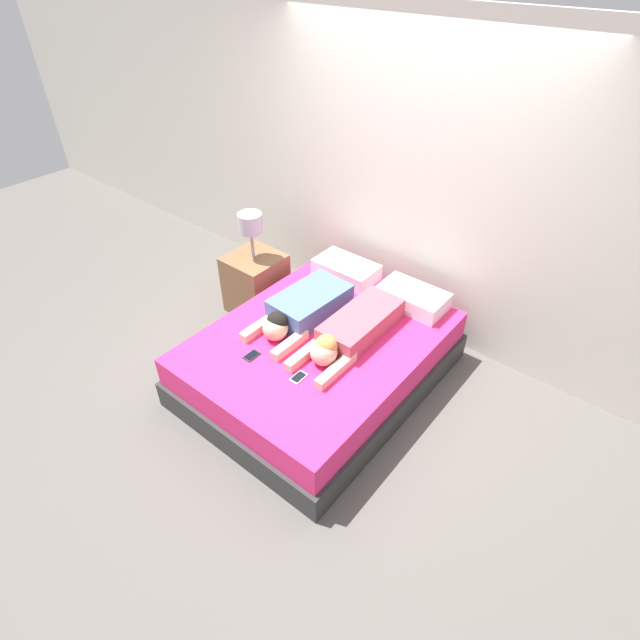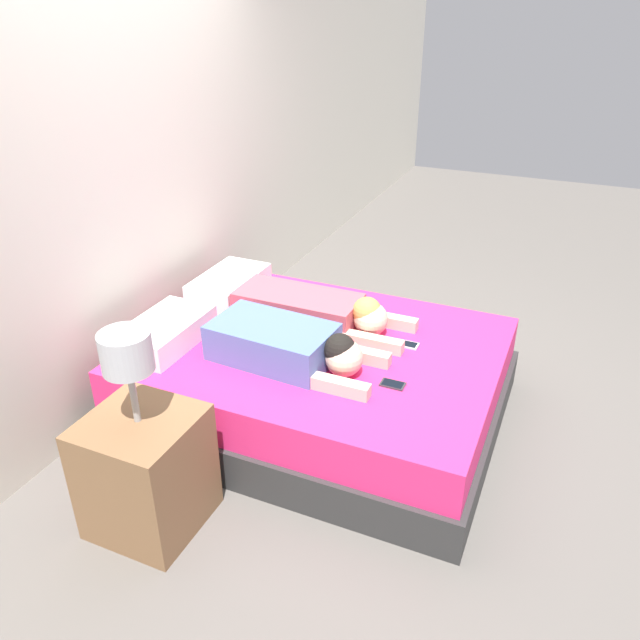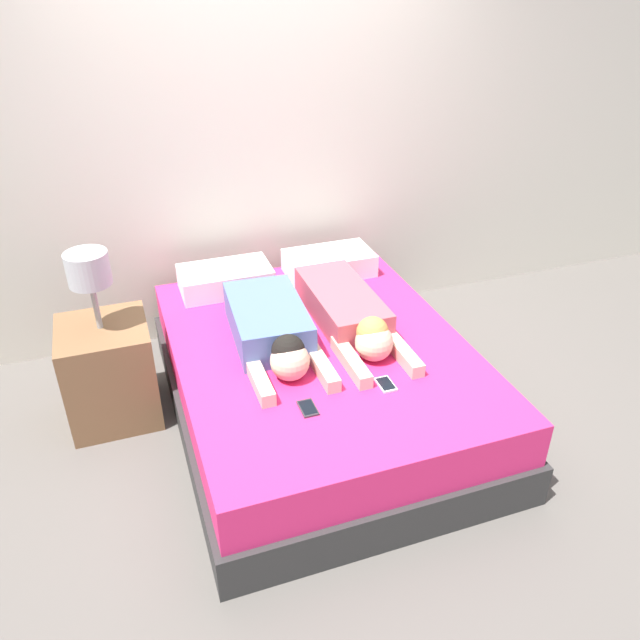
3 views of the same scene
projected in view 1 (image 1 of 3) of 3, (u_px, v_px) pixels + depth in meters
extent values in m
plane|color=#5B5651|center=(320.00, 379.00, 4.15)|extent=(12.00, 12.00, 0.00)
cube|color=beige|center=(410.00, 186.00, 4.06)|extent=(12.00, 0.06, 2.60)
cube|color=#2D2D2D|center=(320.00, 369.00, 4.08)|extent=(1.58, 2.03, 0.23)
cube|color=#E5286B|center=(320.00, 347.00, 3.93)|extent=(1.52, 1.97, 0.24)
cube|color=white|center=(346.00, 270.00, 4.46)|extent=(0.56, 0.33, 0.15)
cube|color=white|center=(412.00, 298.00, 4.12)|extent=(0.56, 0.33, 0.15)
cube|color=#4C66A5|center=(310.00, 303.00, 4.02)|extent=(0.42, 0.67, 0.20)
sphere|color=beige|center=(275.00, 328.00, 3.77)|extent=(0.20, 0.20, 0.20)
sphere|color=black|center=(277.00, 322.00, 3.76)|extent=(0.17, 0.17, 0.17)
cube|color=beige|center=(259.00, 327.00, 3.88)|extent=(0.07, 0.36, 0.07)
cube|color=beige|center=(290.00, 345.00, 3.72)|extent=(0.07, 0.36, 0.07)
cube|color=#B24C59|center=(361.00, 323.00, 3.84)|extent=(0.33, 0.74, 0.17)
sphere|color=beige|center=(324.00, 352.00, 3.55)|extent=(0.20, 0.20, 0.20)
sphere|color=#D18C47|center=(326.00, 346.00, 3.54)|extent=(0.17, 0.17, 0.17)
cube|color=beige|center=(306.00, 353.00, 3.64)|extent=(0.07, 0.41, 0.07)
cube|color=beige|center=(336.00, 370.00, 3.50)|extent=(0.07, 0.41, 0.07)
cube|color=#2D2D33|center=(252.00, 356.00, 3.66)|extent=(0.07, 0.12, 0.01)
cube|color=black|center=(252.00, 355.00, 3.66)|extent=(0.06, 0.10, 0.00)
cube|color=silver|center=(299.00, 377.00, 3.49)|extent=(0.07, 0.12, 0.01)
cube|color=black|center=(299.00, 377.00, 3.48)|extent=(0.06, 0.10, 0.00)
cube|color=brown|center=(256.00, 283.00, 4.75)|extent=(0.47, 0.47, 0.58)
cylinder|color=#999999|center=(252.00, 245.00, 4.49)|extent=(0.03, 0.03, 0.26)
cylinder|color=#B2B2B7|center=(250.00, 223.00, 4.36)|extent=(0.22, 0.22, 0.17)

